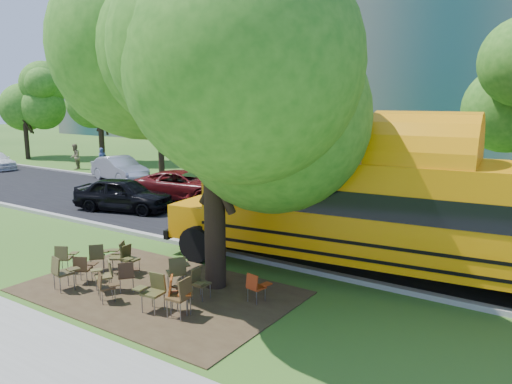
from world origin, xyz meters
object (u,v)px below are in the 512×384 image
Objects in this scene: chair_6 at (181,293)px; chair_12 at (199,281)px; chair_11 at (127,273)px; chair_13 at (256,285)px; bg_car_red at (184,185)px; chair_0 at (64,256)px; chair_1 at (62,270)px; chair_8 at (98,255)px; chair_10 at (129,257)px; chair_3 at (105,273)px; chair_7 at (176,292)px; chair_5 at (153,288)px; school_bus at (416,213)px; main_tree at (213,95)px; pedestrian_b at (75,157)px; chair_2 at (83,267)px; black_car at (123,194)px; chair_9 at (119,254)px; pedestrian_a at (102,160)px; chair_4 at (105,285)px; chair_14 at (178,269)px; bg_car_silver at (120,169)px.

chair_6 is 1.22× the size of chair_12.
chair_11 reaches higher than chair_13.
chair_0 is at bearing -172.83° from bg_car_red.
chair_8 is at bearing 117.24° from chair_1.
chair_10 is 0.17× the size of bg_car_red.
chair_7 is at bearing -148.62° from chair_3.
chair_5 is 1.10× the size of chair_10.
main_tree is at bearing -147.90° from school_bus.
chair_0 is 0.86× the size of chair_6.
pedestrian_b is (-19.66, 13.70, 0.35)m from chair_3.
chair_2 is at bearing -22.35° from chair_10.
chair_10 is 22.84m from pedestrian_b.
black_car is at bearing 103.54° from chair_2.
bg_car_red is at bearing 70.64° from chair_8.
chair_2 is 0.16× the size of bg_car_red.
chair_9 reaches higher than chair_0.
chair_11 is 1.98m from chair_12.
chair_3 is 1.47m from chair_9.
main_tree is at bearing 100.22° from chair_10.
chair_3 is 12.00m from bg_car_red.
chair_6 is at bearing -154.58° from bg_car_red.
chair_9 is 4.52m from chair_13.
chair_9 reaches higher than chair_2.
pedestrian_a is at bearing 111.25° from chair_2.
chair_4 is 24.69m from pedestrian_b.
main_tree is 5.09m from chair_11.
chair_2 is at bearing -167.89° from bg_car_red.
chair_13 is at bearing -39.90° from chair_8.
bg_car_red is (-8.72, 9.16, 0.21)m from chair_12.
chair_14 is (2.90, 0.22, 0.06)m from chair_8.
chair_10 is (-6.91, -3.99, -1.41)m from school_bus.
bg_car_red is at bearing 151.66° from chair_4.
chair_5 is at bearing -135.98° from school_bus.
chair_5 is at bearing 56.43° from chair_10.
school_bus is at bearing -135.71° from chair_5.
chair_6 reaches higher than chair_9.
chair_13 is at bearing -108.97° from bg_car_silver.
chair_11 is at bearing -112.77° from pedestrian_a.
chair_7 is (0.58, 0.16, -0.01)m from chair_5.
chair_1 is 3.71m from chair_6.
pedestrian_b is (-21.17, 12.60, 0.29)m from chair_14.
chair_12 is at bearing -78.47° from main_tree.
chair_0 is 1.03× the size of chair_2.
chair_8 is 20.63m from pedestrian_a.
chair_14 is at bearing -12.16° from chair_11.
bg_car_red is at bearing -22.64° from black_car.
school_bus reaches higher than chair_14.
chair_10 is (-1.07, 1.72, 0.05)m from chair_4.
chair_14 reaches higher than chair_8.
school_bus reaches higher than chair_7.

